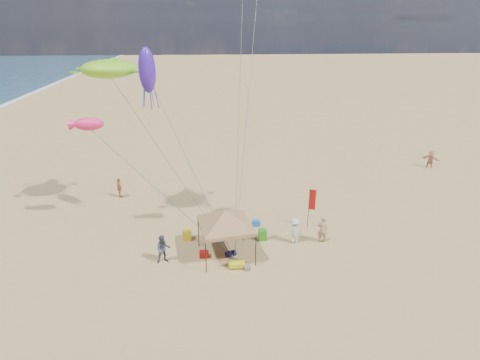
{
  "coord_description": "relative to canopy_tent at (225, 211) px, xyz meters",
  "views": [
    {
      "loc": [
        -1.58,
        -19.05,
        13.06
      ],
      "look_at": [
        0.0,
        3.0,
        4.0
      ],
      "focal_mm": 29.67,
      "sensor_mm": 36.0,
      "label": 1
    }
  ],
  "objects": [
    {
      "name": "ground",
      "position": [
        0.97,
        -1.03,
        -2.93
      ],
      "size": [
        280.0,
        280.0,
        0.0
      ],
      "primitive_type": "plane",
      "color": "tan",
      "rests_on": "ground"
    },
    {
      "name": "canopy_tent",
      "position": [
        0.0,
        0.0,
        0.0
      ],
      "size": [
        5.63,
        5.63,
        3.52
      ],
      "color": "black",
      "rests_on": "ground"
    },
    {
      "name": "feather_flag",
      "position": [
        5.73,
        2.95,
        -1.02
      ],
      "size": [
        0.43,
        0.13,
        2.84
      ],
      "color": "black",
      "rests_on": "ground"
    },
    {
      "name": "cooler_red",
      "position": [
        -1.3,
        -0.09,
        -2.74
      ],
      "size": [
        0.54,
        0.38,
        0.38
      ],
      "primitive_type": "cube",
      "color": "#A6100D",
      "rests_on": "ground"
    },
    {
      "name": "cooler_blue",
      "position": [
        2.16,
        3.47,
        -2.74
      ],
      "size": [
        0.54,
        0.38,
        0.38
      ],
      "primitive_type": "cube",
      "color": "#155AAE",
      "rests_on": "ground"
    },
    {
      "name": "bag_navy",
      "position": [
        0.27,
        -0.12,
        -2.75
      ],
      "size": [
        0.69,
        0.54,
        0.36
      ],
      "primitive_type": "cylinder",
      "rotation": [
        0.0,
        1.57,
        0.35
      ],
      "color": "#0F0D3A",
      "rests_on": "ground"
    },
    {
      "name": "bag_orange",
      "position": [
        -1.39,
        3.64,
        -2.75
      ],
      "size": [
        0.54,
        0.69,
        0.36
      ],
      "primitive_type": "cylinder",
      "rotation": [
        0.0,
        1.57,
        1.22
      ],
      "color": "orange",
      "rests_on": "ground"
    },
    {
      "name": "chair_green",
      "position": [
        2.38,
        1.66,
        -2.58
      ],
      "size": [
        0.5,
        0.5,
        0.7
      ],
      "primitive_type": "cube",
      "color": "#288317",
      "rests_on": "ground"
    },
    {
      "name": "chair_yellow",
      "position": [
        -2.39,
        1.98,
        -2.58
      ],
      "size": [
        0.5,
        0.5,
        0.7
      ],
      "primitive_type": "cube",
      "color": "yellow",
      "rests_on": "ground"
    },
    {
      "name": "crate_grey",
      "position": [
        1.14,
        -1.56,
        -2.79
      ],
      "size": [
        0.34,
        0.3,
        0.28
      ],
      "primitive_type": "cube",
      "color": "slate",
      "rests_on": "ground"
    },
    {
      "name": "beach_cart",
      "position": [
        0.55,
        -1.27,
        -2.73
      ],
      "size": [
        0.9,
        0.5,
        0.24
      ],
      "primitive_type": "cube",
      "color": "gold",
      "rests_on": "ground"
    },
    {
      "name": "person_near_a",
      "position": [
        6.05,
        1.11,
        -2.03
      ],
      "size": [
        0.7,
        0.5,
        1.79
      ],
      "primitive_type": "imported",
      "rotation": [
        0.0,
        0.0,
        3.26
      ],
      "color": "tan",
      "rests_on": "ground"
    },
    {
      "name": "person_near_b",
      "position": [
        -3.59,
        -0.43,
        -2.07
      ],
      "size": [
        0.96,
        0.82,
        1.72
      ],
      "primitive_type": "imported",
      "rotation": [
        0.0,
        0.0,
        0.23
      ],
      "color": "#3D4253",
      "rests_on": "ground"
    },
    {
      "name": "person_near_c",
      "position": [
        4.31,
        1.14,
        -2.09
      ],
      "size": [
        1.19,
        0.83,
        1.69
      ],
      "primitive_type": "imported",
      "rotation": [
        0.0,
        0.0,
        3.34
      ],
      "color": "silver",
      "rests_on": "ground"
    },
    {
      "name": "person_far_a",
      "position": [
        -7.96,
        8.81,
        -2.13
      ],
      "size": [
        0.72,
        1.02,
        1.6
      ],
      "primitive_type": "imported",
      "rotation": [
        0.0,
        0.0,
        1.96
      ],
      "color": "#B46A45",
      "rests_on": "ground"
    },
    {
      "name": "person_far_c",
      "position": [
        19.67,
        13.58,
        -2.11
      ],
      "size": [
        1.49,
        1.34,
        1.65
      ],
      "primitive_type": "imported",
      "rotation": [
        0.0,
        0.0,
        5.6
      ],
      "color": "tan",
      "rests_on": "ground"
    },
    {
      "name": "turtle_kite",
      "position": [
        -6.92,
        5.64,
        7.21
      ],
      "size": [
        4.07,
        3.63,
        1.14
      ],
      "primitive_type": "ellipsoid",
      "rotation": [
        0.0,
        0.0,
        0.31
      ],
      "color": "#80DB20",
      "rests_on": "ground"
    },
    {
      "name": "fish_kite",
      "position": [
        -8.01,
        3.77,
        4.23
      ],
      "size": [
        1.94,
        1.32,
        0.79
      ],
      "primitive_type": "ellipsoid",
      "rotation": [
        0.0,
        0.0,
        0.27
      ],
      "color": "#FF286D",
      "rests_on": "ground"
    },
    {
      "name": "squid_kite",
      "position": [
        -4.24,
        3.54,
        7.37
      ],
      "size": [
        1.22,
        1.22,
        2.57
      ],
      "primitive_type": "ellipsoid",
      "rotation": [
        0.0,
        0.0,
        -0.28
      ],
      "color": "#421EB3",
      "rests_on": "ground"
    }
  ]
}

